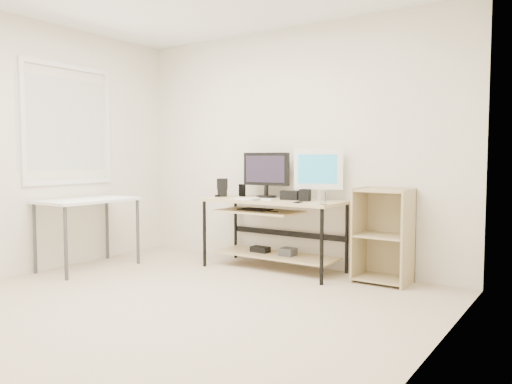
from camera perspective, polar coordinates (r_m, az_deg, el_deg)
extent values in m
cube|color=beige|center=(4.11, -10.73, -13.04)|extent=(4.00, 4.00, 0.01)
cube|color=silver|center=(5.53, 3.94, 5.09)|extent=(4.00, 0.01, 2.60)
cube|color=silver|center=(5.53, -25.81, 4.70)|extent=(0.01, 4.00, 2.60)
cube|color=silver|center=(2.88, 18.48, 5.91)|extent=(0.01, 4.00, 2.60)
cube|color=white|center=(5.85, -20.66, 7.24)|extent=(0.01, 1.00, 1.20)
cube|color=tan|center=(5.25, 2.02, -1.02)|extent=(1.50, 0.65, 0.03)
cube|color=tan|center=(5.30, 0.35, -2.21)|extent=(0.90, 0.49, 0.02)
cube|color=tan|center=(5.37, 2.29, -7.20)|extent=(1.35, 0.46, 0.02)
cube|color=black|center=(5.33, -0.10, -2.01)|extent=(0.33, 0.22, 0.01)
cylinder|color=black|center=(5.15, 1.89, -2.23)|extent=(0.14, 0.01, 0.01)
cube|color=#3D3D3F|center=(5.29, 3.68, -6.84)|extent=(0.15, 0.15, 0.08)
cube|color=black|center=(5.47, 0.50, -6.57)|extent=(0.20, 0.12, 0.06)
cylinder|color=black|center=(5.48, -5.91, -4.77)|extent=(0.04, 0.04, 0.72)
cylinder|color=black|center=(5.93, -2.35, -4.09)|extent=(0.04, 0.04, 0.72)
cylinder|color=black|center=(4.71, 7.51, -6.24)|extent=(0.04, 0.04, 0.72)
cylinder|color=black|center=(5.22, 10.34, -5.26)|extent=(0.04, 0.04, 0.72)
cube|color=white|center=(5.61, -18.68, -0.90)|extent=(0.60, 1.00, 0.03)
cylinder|color=#3D3D3F|center=(5.61, -23.97, -4.89)|extent=(0.04, 0.04, 0.72)
cylinder|color=#3D3D3F|center=(6.14, -16.64, -3.97)|extent=(0.04, 0.04, 0.72)
cylinder|color=#3D3D3F|center=(5.18, -20.91, -5.52)|extent=(0.04, 0.04, 0.72)
cylinder|color=#3D3D3F|center=(5.75, -13.36, -4.45)|extent=(0.04, 0.04, 0.72)
cube|color=tan|center=(4.98, 11.72, -4.67)|extent=(0.02, 0.40, 0.90)
cube|color=tan|center=(4.82, 17.02, -5.05)|extent=(0.02, 0.40, 0.90)
cube|color=tan|center=(5.07, 15.05, -4.57)|extent=(0.50, 0.02, 0.90)
cube|color=tan|center=(4.97, 14.24, -9.54)|extent=(0.46, 0.38, 0.02)
cube|color=tan|center=(4.89, 14.32, -4.87)|extent=(0.46, 0.38, 0.02)
cube|color=tan|center=(4.85, 14.41, 0.16)|extent=(0.46, 0.38, 0.02)
cylinder|color=black|center=(5.49, 1.18, -0.52)|extent=(0.22, 0.22, 0.02)
cylinder|color=black|center=(5.49, 1.18, 0.18)|extent=(0.05, 0.05, 0.11)
cube|color=black|center=(5.48, 1.18, 2.65)|extent=(0.54, 0.11, 0.36)
cube|color=black|center=(5.45, 1.00, 2.64)|extent=(0.46, 0.05, 0.29)
cube|color=silver|center=(5.17, 7.13, -0.88)|extent=(0.18, 0.16, 0.01)
cylinder|color=silver|center=(5.16, 7.13, -0.24)|extent=(0.04, 0.04, 0.10)
cube|color=white|center=(5.15, 7.16, 2.62)|extent=(0.48, 0.24, 0.42)
cube|color=teal|center=(5.12, 7.01, 2.62)|extent=(0.39, 0.17, 0.33)
cube|color=white|center=(5.23, -0.20, -0.79)|extent=(0.44, 0.20, 0.01)
ellipsoid|color=#B4B4B9|center=(5.14, -0.04, -0.75)|extent=(0.10, 0.12, 0.04)
cube|color=black|center=(5.19, 3.88, -0.38)|extent=(0.20, 0.11, 0.10)
cube|color=black|center=(5.65, -3.87, -0.10)|extent=(0.12, 0.12, 0.08)
cube|color=black|center=(5.64, -3.87, 0.93)|extent=(0.14, 0.14, 0.12)
cube|color=black|center=(5.06, 5.63, -0.36)|extent=(0.12, 0.12, 0.12)
cube|color=black|center=(5.63, -1.59, 0.20)|extent=(0.08, 0.06, 0.14)
cylinder|color=black|center=(5.61, -4.47, -0.43)|extent=(0.06, 0.06, 0.02)
cube|color=black|center=(4.87, 4.83, -1.19)|extent=(0.06, 0.11, 0.01)
cylinder|color=#B0854F|center=(4.70, 7.67, -1.43)|extent=(0.09, 0.09, 0.01)
cylinder|color=white|center=(4.69, 7.68, -0.63)|extent=(0.07, 0.07, 0.13)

